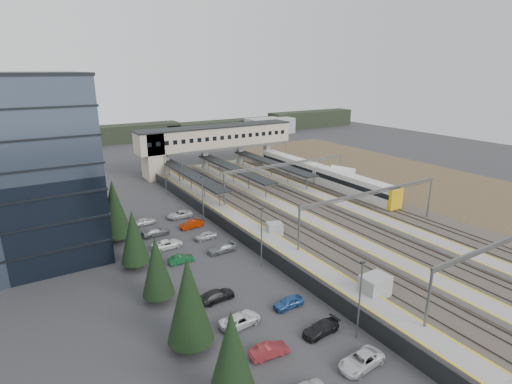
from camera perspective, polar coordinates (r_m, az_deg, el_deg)
ground at (r=63.00m, az=3.02°, el=-5.89°), size 220.00×220.00×0.00m
conifer_row at (r=49.24m, az=-15.91°, el=-7.28°), size 4.42×49.82×9.50m
car_park at (r=51.61m, az=-5.69°, el=-10.70°), size 10.59×44.80×1.27m
lampposts at (r=58.54m, az=-4.09°, el=-3.19°), size 0.50×53.25×8.07m
fence at (r=63.49m, az=-4.41°, el=-4.76°), size 0.08×90.00×2.00m
relay_cabin_near at (r=47.84m, az=16.61°, el=-12.83°), size 3.20×2.36×2.64m
relay_cabin_far at (r=61.62m, az=2.66°, el=-5.37°), size 2.78×2.54×2.11m
rail_corridor at (r=71.85m, az=6.90°, el=-2.78°), size 34.00×90.00×0.92m
canopies at (r=87.17m, az=-3.25°, el=3.40°), size 23.10×30.00×3.28m
footbridge at (r=99.82m, az=-7.09°, el=7.41°), size 40.40×6.40×11.20m
gantries at (r=70.31m, az=9.77°, el=1.53°), size 28.40×62.28×7.17m
train at (r=89.78m, az=9.17°, el=2.46°), size 3.05×42.35×3.83m
billboard at (r=87.28m, az=12.26°, el=2.53°), size 2.03×5.39×4.76m
scrub_east at (r=97.37m, az=23.59°, el=1.07°), size 34.00×120.00×0.06m
treeline_far at (r=152.52m, az=-9.52°, el=8.78°), size 170.00×19.00×7.00m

